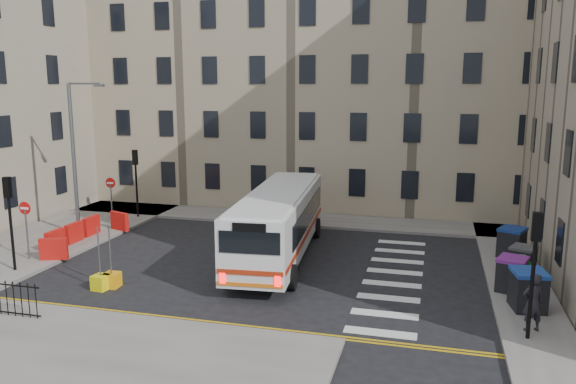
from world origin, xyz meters
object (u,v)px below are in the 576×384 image
at_px(wheelie_bin_b, 512,274).
at_px(pedestrian, 533,302).
at_px(bollard_yellow, 101,282).
at_px(bollard_chevron, 112,280).
at_px(streetlamp, 74,157).
at_px(wheelie_bin_c, 515,272).
at_px(wheelie_bin_d, 523,260).
at_px(wheelie_bin_e, 512,242).
at_px(bus, 279,220).
at_px(wheelie_bin_a, 528,290).

xyz_separation_m(wheelie_bin_b, pedestrian, (0.19, -3.76, 0.31)).
distance_m(bollard_yellow, bollard_chevron, 0.45).
xyz_separation_m(streetlamp, wheelie_bin_c, (21.78, -2.56, -3.59)).
xyz_separation_m(wheelie_bin_d, bollard_yellow, (-16.52, -5.96, -0.45)).
bearing_deg(wheelie_bin_e, bus, -142.27).
xyz_separation_m(bollard_yellow, bollard_chevron, (0.28, 0.35, 0.00)).
xyz_separation_m(wheelie_bin_a, bollard_yellow, (-16.15, -1.87, -0.57)).
bearing_deg(streetlamp, bollard_chevron, -46.86).
distance_m(wheelie_bin_d, wheelie_bin_e, 2.49).
distance_m(bus, wheelie_bin_e, 10.95).
bearing_deg(bollard_yellow, wheelie_bin_b, 13.15).
relative_size(streetlamp, bollard_yellow, 13.57).
bearing_deg(wheelie_bin_a, bus, 149.93).
height_order(streetlamp, pedestrian, streetlamp).
height_order(wheelie_bin_d, bollard_yellow, wheelie_bin_d).
bearing_deg(wheelie_bin_d, wheelie_bin_a, -71.28).
xyz_separation_m(bus, bollard_chevron, (-5.47, -5.55, -1.53)).
bearing_deg(wheelie_bin_a, bollard_chevron, 176.57).
bearing_deg(wheelie_bin_e, wheelie_bin_d, -62.11).
height_order(wheelie_bin_e, bollard_chevron, wheelie_bin_e).
distance_m(wheelie_bin_a, pedestrian, 1.96).
distance_m(wheelie_bin_b, bollard_yellow, 16.26).
relative_size(streetlamp, wheelie_bin_e, 5.16).
relative_size(wheelie_bin_c, wheelie_bin_d, 0.86).
height_order(pedestrian, bollard_chevron, pedestrian).
bearing_deg(pedestrian, streetlamp, -38.47).
relative_size(wheelie_bin_b, wheelie_bin_c, 1.26).
relative_size(wheelie_bin_d, bollard_yellow, 2.28).
xyz_separation_m(wheelie_bin_c, wheelie_bin_e, (0.36, 4.19, 0.10)).
distance_m(bus, wheelie_bin_b, 10.36).
height_order(bus, wheelie_bin_a, bus).
relative_size(wheelie_bin_b, wheelie_bin_e, 0.94).
bearing_deg(bollard_yellow, streetlamp, 130.30).
relative_size(wheelie_bin_d, bollard_chevron, 2.28).
distance_m(wheelie_bin_b, wheelie_bin_e, 4.78).
bearing_deg(wheelie_bin_e, streetlamp, -151.55).
bearing_deg(streetlamp, bollard_yellow, -49.70).
distance_m(streetlamp, bus, 11.83).
distance_m(bus, bollard_yellow, 8.38).
bearing_deg(streetlamp, wheelie_bin_b, -8.21).
relative_size(streetlamp, bus, 0.69).
bearing_deg(wheelie_bin_a, streetlamp, 158.40).
relative_size(wheelie_bin_b, bollard_chevron, 2.46).
height_order(wheelie_bin_a, wheelie_bin_c, wheelie_bin_a).
xyz_separation_m(bus, wheelie_bin_a, (10.40, -4.02, -0.95)).
bearing_deg(wheelie_bin_e, wheelie_bin_a, -67.58).
relative_size(bus, wheelie_bin_b, 8.00).
distance_m(streetlamp, wheelie_bin_b, 22.11).
bearing_deg(wheelie_bin_d, bus, -155.83).
bearing_deg(wheelie_bin_d, wheelie_bin_e, 117.52).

